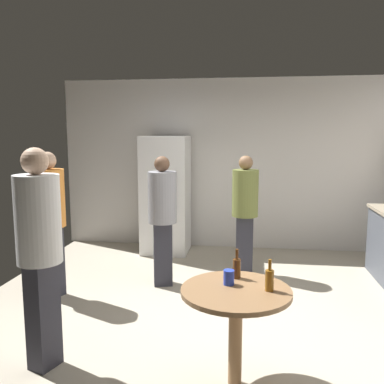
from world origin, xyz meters
name	(u,v)px	position (x,y,z in m)	size (l,w,h in m)	color
ground_plane	(210,320)	(0.00, 0.00, -0.05)	(5.20, 5.20, 0.10)	#B2A893
wall_back	(226,164)	(0.00, 2.63, 1.35)	(5.32, 0.06, 2.70)	silver
refrigerator	(166,195)	(-0.91, 2.20, 0.90)	(0.70, 0.68, 1.80)	white
foreground_table	(236,303)	(0.29, -1.13, 0.63)	(0.80, 0.80, 0.73)	olive
beer_bottle_amber	(270,279)	(0.52, -1.13, 0.82)	(0.06, 0.06, 0.23)	#8C5919
beer_bottle_brown	(237,268)	(0.28, -0.90, 0.82)	(0.06, 0.06, 0.23)	#593314
plastic_cup_blue	(229,277)	(0.23, -1.05, 0.79)	(0.08, 0.08, 0.11)	blue
person_in_olive_shirt	(245,206)	(0.32, 1.35, 0.91)	(0.35, 0.35, 1.56)	#2D2D38
person_in_white_shirt	(39,242)	(-1.22, -1.10, 1.02)	(0.43, 0.43, 1.74)	#2D2D38
person_in_gray_shirt	(162,211)	(-0.66, 0.78, 0.92)	(0.42, 0.42, 1.58)	#2D2D38
person_in_orange_shirt	(50,213)	(-1.83, 0.26, 0.96)	(0.46, 0.46, 1.64)	#2D2D38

